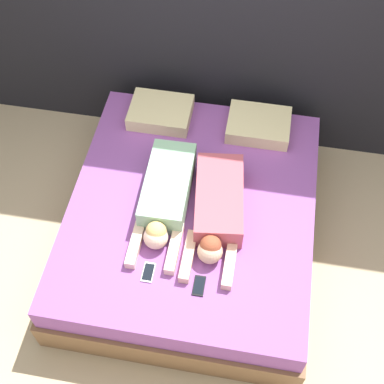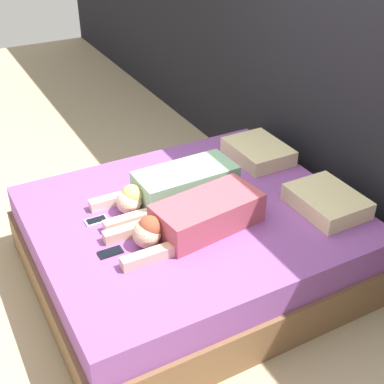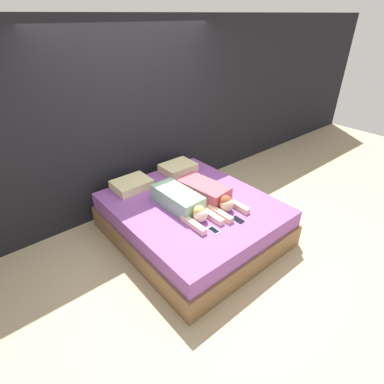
{
  "view_description": "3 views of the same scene",
  "coord_description": "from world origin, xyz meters",
  "px_view_note": "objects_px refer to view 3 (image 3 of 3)",
  "views": [
    {
      "loc": [
        0.38,
        -2.15,
        3.77
      ],
      "look_at": [
        0.0,
        0.0,
        0.67
      ],
      "focal_mm": 50.0,
      "sensor_mm": 36.0,
      "label": 1
    },
    {
      "loc": [
        2.59,
        -1.4,
        2.53
      ],
      "look_at": [
        0.0,
        0.0,
        0.67
      ],
      "focal_mm": 50.0,
      "sensor_mm": 36.0,
      "label": 2
    },
    {
      "loc": [
        -2.07,
        -2.45,
        2.59
      ],
      "look_at": [
        0.0,
        0.0,
        0.67
      ],
      "focal_mm": 28.0,
      "sensor_mm": 36.0,
      "label": 3
    }
  ],
  "objects_px": {
    "cell_phone_left": "(214,230)",
    "pillow_head_right": "(178,168)",
    "pillow_head_left": "(132,184)",
    "person_left": "(182,202)",
    "person_right": "(208,193)",
    "cell_phone_right": "(238,220)",
    "bed": "(192,219)"
  },
  "relations": [
    {
      "from": "bed",
      "to": "pillow_head_left",
      "type": "bearing_deg",
      "value": 116.59
    },
    {
      "from": "person_left",
      "to": "bed",
      "type": "bearing_deg",
      "value": 10.71
    },
    {
      "from": "pillow_head_left",
      "to": "pillow_head_right",
      "type": "distance_m",
      "value": 0.8
    },
    {
      "from": "pillow_head_left",
      "to": "person_right",
      "type": "height_order",
      "value": "person_right"
    },
    {
      "from": "person_right",
      "to": "cell_phone_left",
      "type": "relative_size",
      "value": 6.85
    },
    {
      "from": "cell_phone_right",
      "to": "person_left",
      "type": "bearing_deg",
      "value": 119.87
    },
    {
      "from": "person_right",
      "to": "cell_phone_right",
      "type": "xyz_separation_m",
      "value": [
        -0.04,
        -0.56,
        -0.09
      ]
    },
    {
      "from": "person_left",
      "to": "cell_phone_right",
      "type": "height_order",
      "value": "person_left"
    },
    {
      "from": "pillow_head_right",
      "to": "cell_phone_left",
      "type": "relative_size",
      "value": 3.38
    },
    {
      "from": "bed",
      "to": "pillow_head_left",
      "type": "distance_m",
      "value": 0.95
    },
    {
      "from": "pillow_head_right",
      "to": "person_left",
      "type": "distance_m",
      "value": 1.03
    },
    {
      "from": "pillow_head_right",
      "to": "cell_phone_right",
      "type": "relative_size",
      "value": 3.38
    },
    {
      "from": "pillow_head_left",
      "to": "cell_phone_right",
      "type": "relative_size",
      "value": 3.38
    },
    {
      "from": "bed",
      "to": "cell_phone_left",
      "type": "distance_m",
      "value": 0.69
    },
    {
      "from": "bed",
      "to": "cell_phone_right",
      "type": "xyz_separation_m",
      "value": [
        0.16,
        -0.64,
        0.27
      ]
    },
    {
      "from": "cell_phone_left",
      "to": "pillow_head_left",
      "type": "bearing_deg",
      "value": 98.46
    },
    {
      "from": "pillow_head_left",
      "to": "pillow_head_right",
      "type": "height_order",
      "value": "same"
    },
    {
      "from": "pillow_head_left",
      "to": "person_left",
      "type": "height_order",
      "value": "person_left"
    },
    {
      "from": "person_left",
      "to": "person_right",
      "type": "height_order",
      "value": "person_left"
    },
    {
      "from": "cell_phone_right",
      "to": "pillow_head_left",
      "type": "bearing_deg",
      "value": 111.28
    },
    {
      "from": "pillow_head_right",
      "to": "person_left",
      "type": "relative_size",
      "value": 0.5
    },
    {
      "from": "pillow_head_left",
      "to": "person_right",
      "type": "distance_m",
      "value": 1.07
    },
    {
      "from": "bed",
      "to": "pillow_head_right",
      "type": "relative_size",
      "value": 4.26
    },
    {
      "from": "person_left",
      "to": "cell_phone_right",
      "type": "distance_m",
      "value": 0.7
    },
    {
      "from": "bed",
      "to": "cell_phone_left",
      "type": "relative_size",
      "value": 14.4
    },
    {
      "from": "bed",
      "to": "person_right",
      "type": "distance_m",
      "value": 0.42
    },
    {
      "from": "pillow_head_left",
      "to": "cell_phone_right",
      "type": "bearing_deg",
      "value": -68.72
    },
    {
      "from": "bed",
      "to": "person_right",
      "type": "xyz_separation_m",
      "value": [
        0.2,
        -0.08,
        0.36
      ]
    },
    {
      "from": "cell_phone_left",
      "to": "pillow_head_right",
      "type": "bearing_deg",
      "value": 67.04
    },
    {
      "from": "bed",
      "to": "cell_phone_right",
      "type": "distance_m",
      "value": 0.71
    },
    {
      "from": "pillow_head_right",
      "to": "bed",
      "type": "bearing_deg",
      "value": -116.59
    },
    {
      "from": "bed",
      "to": "pillow_head_right",
      "type": "bearing_deg",
      "value": 63.41
    }
  ]
}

